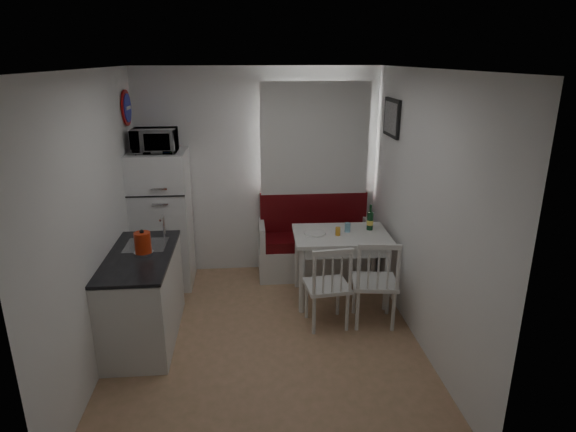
% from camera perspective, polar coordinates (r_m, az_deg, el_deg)
% --- Properties ---
extents(floor, '(3.00, 3.50, 0.02)m').
position_cam_1_polar(floor, '(4.99, -2.58, -14.34)').
color(floor, '#9F7E54').
rests_on(floor, ground).
extents(ceiling, '(3.00, 3.50, 0.02)m').
position_cam_1_polar(ceiling, '(4.21, -3.11, 17.02)').
color(ceiling, white).
rests_on(ceiling, wall_back).
extents(wall_back, '(3.00, 0.02, 2.60)m').
position_cam_1_polar(wall_back, '(6.11, -3.51, 5.12)').
color(wall_back, white).
rests_on(wall_back, floor).
extents(wall_front, '(3.00, 0.02, 2.60)m').
position_cam_1_polar(wall_front, '(2.82, -1.31, -11.25)').
color(wall_front, white).
rests_on(wall_front, floor).
extents(wall_left, '(0.02, 3.50, 2.60)m').
position_cam_1_polar(wall_left, '(4.63, -21.72, -0.55)').
color(wall_left, white).
rests_on(wall_left, floor).
extents(wall_right, '(0.02, 3.50, 2.60)m').
position_cam_1_polar(wall_right, '(4.73, 15.66, 0.47)').
color(wall_right, white).
rests_on(wall_right, floor).
extents(window, '(1.22, 0.06, 1.47)m').
position_cam_1_polar(window, '(6.08, 3.11, 8.18)').
color(window, silver).
rests_on(window, wall_back).
extents(curtain, '(1.35, 0.02, 1.50)m').
position_cam_1_polar(curtain, '(6.00, 3.22, 8.53)').
color(curtain, white).
rests_on(curtain, wall_back).
extents(kitchen_counter, '(0.62, 1.32, 1.16)m').
position_cam_1_polar(kitchen_counter, '(5.01, -16.76, -9.06)').
color(kitchen_counter, silver).
rests_on(kitchen_counter, floor).
extents(wall_sign, '(0.03, 0.40, 0.40)m').
position_cam_1_polar(wall_sign, '(5.83, -18.52, 12.06)').
color(wall_sign, '#1B25A7').
rests_on(wall_sign, wall_left).
extents(picture_frame, '(0.04, 0.52, 0.42)m').
position_cam_1_polar(picture_frame, '(5.58, 12.16, 11.31)').
color(picture_frame, black).
rests_on(picture_frame, wall_right).
extents(bench, '(1.45, 0.56, 1.04)m').
position_cam_1_polar(bench, '(6.24, 3.18, -3.83)').
color(bench, silver).
rests_on(bench, floor).
extents(dining_table, '(1.09, 0.78, 0.80)m').
position_cam_1_polar(dining_table, '(5.49, 6.30, -2.96)').
color(dining_table, silver).
rests_on(dining_table, floor).
extents(chair_left, '(0.47, 0.45, 0.49)m').
position_cam_1_polar(chair_left, '(4.90, 4.86, -7.43)').
color(chair_left, silver).
rests_on(chair_left, floor).
extents(chair_right, '(0.50, 0.48, 0.52)m').
position_cam_1_polar(chair_right, '(4.99, 10.58, -6.85)').
color(chair_right, silver).
rests_on(chair_right, floor).
extents(fridge, '(0.66, 0.66, 1.66)m').
position_cam_1_polar(fridge, '(5.99, -14.67, -0.42)').
color(fridge, white).
rests_on(fridge, floor).
extents(microwave, '(0.49, 0.33, 0.27)m').
position_cam_1_polar(microwave, '(5.72, -15.53, 8.61)').
color(microwave, white).
rests_on(microwave, fridge).
extents(kettle, '(0.18, 0.18, 0.25)m').
position_cam_1_polar(kettle, '(4.76, -16.83, -3.06)').
color(kettle, red).
rests_on(kettle, kitchen_counter).
extents(wine_bottle, '(0.07, 0.07, 0.30)m').
position_cam_1_polar(wine_bottle, '(5.58, 9.72, -0.16)').
color(wine_bottle, '#123A1E').
rests_on(wine_bottle, dining_table).
extents(drinking_glass_orange, '(0.06, 0.06, 0.09)m').
position_cam_1_polar(drinking_glass_orange, '(5.39, 5.93, -1.82)').
color(drinking_glass_orange, orange).
rests_on(drinking_glass_orange, dining_table).
extents(drinking_glass_blue, '(0.06, 0.06, 0.11)m').
position_cam_1_polar(drinking_glass_blue, '(5.50, 7.07, -1.35)').
color(drinking_glass_blue, '#75ACC7').
rests_on(drinking_glass_blue, dining_table).
extents(plate, '(0.25, 0.25, 0.02)m').
position_cam_1_polar(plate, '(5.42, 3.19, -2.02)').
color(plate, white).
rests_on(plate, dining_table).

